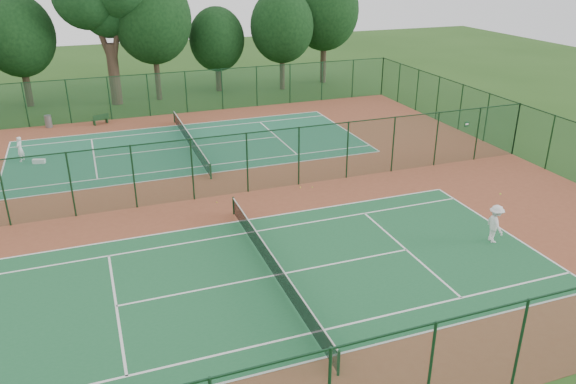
% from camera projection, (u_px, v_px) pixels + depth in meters
% --- Properties ---
extents(ground, '(120.00, 120.00, 0.00)m').
position_uv_depth(ground, '(222.00, 195.00, 31.33)').
color(ground, '#264C18').
rests_on(ground, ground).
extents(red_pad, '(40.00, 36.00, 0.01)m').
position_uv_depth(red_pad, '(222.00, 195.00, 31.33)').
color(red_pad, brown).
rests_on(red_pad, ground).
extents(court_near, '(23.77, 10.97, 0.01)m').
position_uv_depth(court_near, '(274.00, 276.00, 23.57)').
color(court_near, '#1E5F35').
rests_on(court_near, red_pad).
extents(court_far, '(23.77, 10.97, 0.01)m').
position_uv_depth(court_far, '(190.00, 147.00, 39.08)').
color(court_far, '#206847').
rests_on(court_far, red_pad).
extents(fence_north, '(40.00, 0.09, 3.50)m').
position_uv_depth(fence_north, '(168.00, 94.00, 46.15)').
color(fence_north, '#194D30').
rests_on(fence_north, ground).
extents(fence_east, '(0.09, 36.00, 3.50)m').
position_uv_depth(fence_east, '(516.00, 129.00, 36.98)').
color(fence_east, '#17452F').
rests_on(fence_east, ground).
extents(fence_divider, '(40.00, 0.09, 3.50)m').
position_uv_depth(fence_divider, '(220.00, 166.00, 30.64)').
color(fence_divider, '#164428').
rests_on(fence_divider, ground).
extents(tennis_net_near, '(0.10, 12.90, 0.97)m').
position_uv_depth(tennis_net_near, '(274.00, 265.00, 23.36)').
color(tennis_net_near, '#123318').
rests_on(tennis_net_near, ground).
extents(tennis_net_far, '(0.10, 12.90, 0.97)m').
position_uv_depth(tennis_net_far, '(190.00, 139.00, 38.87)').
color(tennis_net_far, '#163D21').
rests_on(tennis_net_far, ground).
extents(player_near, '(0.88, 1.29, 1.85)m').
position_uv_depth(player_near, '(495.00, 224.00, 25.97)').
color(player_near, white).
rests_on(player_near, court_near).
extents(player_far, '(0.60, 0.70, 1.63)m').
position_uv_depth(player_far, '(20.00, 149.00, 36.08)').
color(player_far, silver).
rests_on(player_far, court_far).
extents(trash_bin, '(0.56, 0.56, 0.95)m').
position_uv_depth(trash_bin, '(48.00, 121.00, 43.19)').
color(trash_bin, slate).
rests_on(trash_bin, red_pad).
extents(bench, '(1.35, 0.88, 0.81)m').
position_uv_depth(bench, '(101.00, 119.00, 43.99)').
color(bench, '#123518').
rests_on(bench, red_pad).
extents(kit_bag, '(0.81, 0.48, 0.29)m').
position_uv_depth(kit_bag, '(39.00, 161.00, 35.95)').
color(kit_bag, white).
rests_on(kit_bag, red_pad).
extents(stray_ball_a, '(0.06, 0.06, 0.06)m').
position_uv_depth(stray_ball_a, '(312.00, 187.00, 32.32)').
color(stray_ball_a, '#C1D732').
rests_on(stray_ball_a, red_pad).
extents(stray_ball_b, '(0.08, 0.08, 0.08)m').
position_uv_depth(stray_ball_b, '(300.00, 187.00, 32.27)').
color(stray_ball_b, yellow).
rests_on(stray_ball_b, red_pad).
extents(stray_ball_c, '(0.06, 0.06, 0.06)m').
position_uv_depth(stray_ball_c, '(217.00, 202.00, 30.37)').
color(stray_ball_c, yellow).
rests_on(stray_ball_c, red_pad).
extents(evergreen_row, '(39.00, 5.00, 12.00)m').
position_uv_depth(evergreen_row, '(164.00, 97.00, 52.39)').
color(evergreen_row, black).
rests_on(evergreen_row, ground).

